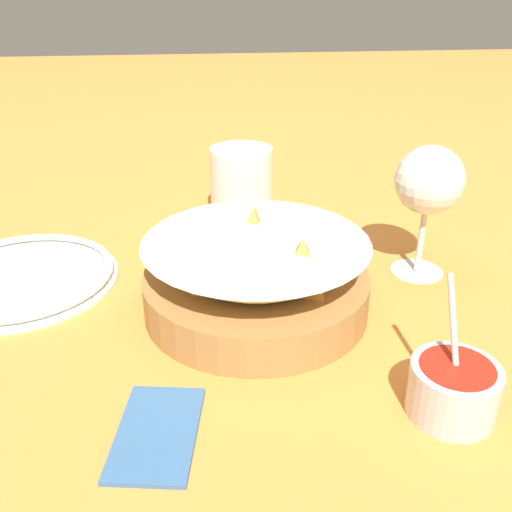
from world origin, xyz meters
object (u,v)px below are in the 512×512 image
object	(u,v)px
wine_glass	(429,184)
beer_mug	(241,187)
side_plate	(21,277)
food_basket	(256,280)
sauce_cup	(454,387)

from	to	relation	value
wine_glass	beer_mug	distance (m)	0.27
side_plate	food_basket	bearing A→B (deg)	-108.54
food_basket	sauce_cup	xyz separation A→B (m)	(-0.17, -0.14, -0.01)
food_basket	wine_glass	distance (m)	0.22
sauce_cup	wine_glass	size ratio (longest dim) A/B	0.72
wine_glass	side_plate	world-z (taller)	wine_glass
food_basket	side_plate	bearing A→B (deg)	71.46
food_basket	wine_glass	bearing A→B (deg)	-72.78
wine_glass	side_plate	xyz separation A→B (m)	(0.03, 0.46, -0.10)
sauce_cup	beer_mug	size ratio (longest dim) A/B	0.86
food_basket	beer_mug	distance (m)	0.24
food_basket	sauce_cup	distance (m)	0.22
sauce_cup	side_plate	xyz separation A→B (m)	(0.26, 0.40, -0.02)
food_basket	wine_glass	world-z (taller)	wine_glass
wine_glass	side_plate	distance (m)	0.47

